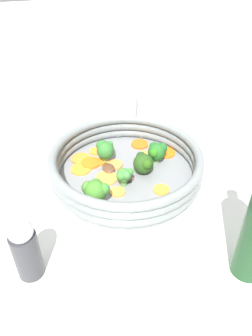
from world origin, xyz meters
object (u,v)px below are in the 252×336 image
Objects in this scene: carrot_slice_0 at (100,162)px; broccoli_floret_3 at (143,163)px; carrot_slice_2 at (106,178)px; carrot_slice_10 at (117,192)px; salt_shaker at (25,249)px; carrot_slice_6 at (96,151)px; carrot_slice_11 at (114,165)px; broccoli_floret_2 at (157,151)px; carrot_slice_8 at (81,159)px; broccoli_floret_0 at (95,190)px; carrot_slice_1 at (165,152)px; carrot_slice_9 at (145,155)px; carrot_slice_5 at (81,169)px; mushroom_piece_0 at (131,178)px; carrot_slice_3 at (140,144)px; broccoli_floret_4 at (124,176)px; carrot_slice_4 at (91,163)px; broccoli_floret_1 at (105,149)px; mushroom_piece_1 at (109,168)px; skillet at (126,176)px.

carrot_slice_0 is 0.11m from broccoli_floret_3.
carrot_slice_2 is 1.52× the size of carrot_slice_10.
carrot_slice_6 is at bearing -27.93° from salt_shaker.
broccoli_floret_2 is (-0.01, -0.10, 0.03)m from carrot_slice_11.
carrot_slice_2 is at bearing 147.49° from carrot_slice_11.
carrot_slice_8 is 0.08m from carrot_slice_11.
broccoli_floret_0 reaches higher than carrot_slice_11.
carrot_slice_9 is (0.00, 0.05, 0.00)m from carrot_slice_1.
carrot_slice_5 is (-0.02, 0.05, -0.00)m from carrot_slice_0.
carrot_slice_6 is at bearing 2.25° from carrot_slice_0.
carrot_slice_6 is 0.56× the size of broccoli_floret_0.
broccoli_floret_3 is (-0.03, 0.04, -0.00)m from broccoli_floret_2.
carrot_slice_0 reaches higher than carrot_slice_1.
carrot_slice_9 reaches higher than carrot_slice_5.
carrot_slice_11 is at bearing 22.32° from mushroom_piece_0.
broccoli_floret_0 is at bearing -172.10° from carrot_slice_5.
mushroom_piece_0 is at bearing -121.63° from carrot_slice_5.
carrot_slice_2 is at bearing 111.79° from carrot_slice_1.
carrot_slice_3 and carrot_slice_11 have the same top height.
carrot_slice_8 is at bearing 33.48° from broccoli_floret_4.
salt_shaker is at bearing 128.20° from broccoli_floret_3.
broccoli_floret_3 reaches higher than broccoli_floret_4.
carrot_slice_4 reaches higher than carrot_slice_6.
carrot_slice_1 is at bearing -53.23° from mushroom_piece_0.
carrot_slice_8 is 0.90× the size of broccoli_floret_1.
mushroom_piece_0 reaches higher than carrot_slice_8.
carrot_slice_10 is (-0.11, 0.14, 0.00)m from carrot_slice_1.
carrot_slice_10 is 0.08m from mushroom_piece_1.
carrot_slice_4 is 0.03m from carrot_slice_8.
carrot_slice_8 reaches higher than carrot_slice_1.
mushroom_piece_1 is (0.03, -0.01, 0.00)m from carrot_slice_2.
mushroom_piece_1 is at bearing -20.08° from carrot_slice_2.
carrot_slice_4 is at bearing 155.82° from carrot_slice_6.
carrot_slice_5 is 0.88× the size of broccoli_floret_1.
broccoli_floret_3 is at bearing 160.35° from carrot_slice_9.
carrot_slice_2 is 1.67× the size of carrot_slice_9.
mushroom_piece_0 is at bearing -157.68° from carrot_slice_11.
carrot_slice_9 is 0.52× the size of broccoli_floret_0.
carrot_slice_4 is 0.03m from carrot_slice_5.
carrot_slice_5 is 0.08m from carrot_slice_6.
broccoli_floret_3 is (0.00, -0.08, 0.02)m from carrot_slice_2.
carrot_slice_10 is 0.88× the size of mushroom_piece_1.
carrot_slice_11 is (-0.02, 0.08, -0.00)m from carrot_slice_9.
mushroom_piece_0 is (-0.02, -0.00, 0.01)m from skillet.
salt_shaker reaches higher than carrot_slice_4.
salt_shaker is at bearing 128.24° from broccoli_floret_2.
carrot_slice_0 is at bearing 108.61° from broccoli_floret_1.
carrot_slice_10 is at bearing 140.74° from carrot_slice_9.
salt_shaker reaches higher than carrot_slice_11.
skillet is 0.08m from broccoli_floret_1.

